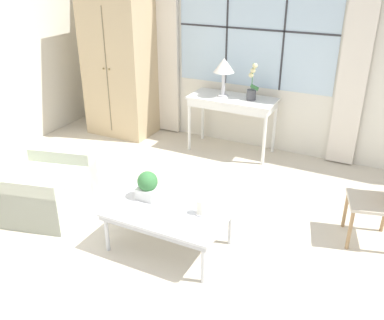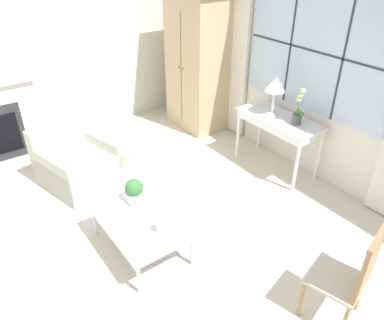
% 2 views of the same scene
% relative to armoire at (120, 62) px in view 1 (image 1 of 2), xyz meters
% --- Properties ---
extents(ground_plane, '(14.00, 14.00, 0.00)m').
position_rel_armoire_xyz_m(ground_plane, '(1.98, -2.62, -1.12)').
color(ground_plane, beige).
extents(wall_back_windowed, '(7.20, 0.14, 2.80)m').
position_rel_armoire_xyz_m(wall_back_windowed, '(1.98, 0.40, 0.28)').
color(wall_back_windowed, silver).
rests_on(wall_back_windowed, ground_plane).
extents(armoire, '(1.06, 0.72, 2.23)m').
position_rel_armoire_xyz_m(armoire, '(0.00, 0.00, 0.00)').
color(armoire, tan).
rests_on(armoire, ground_plane).
extents(console_table, '(1.20, 0.54, 0.80)m').
position_rel_armoire_xyz_m(console_table, '(1.82, 0.05, -0.41)').
color(console_table, white).
rests_on(console_table, ground_plane).
extents(table_lamp, '(0.29, 0.29, 0.53)m').
position_rel_armoire_xyz_m(table_lamp, '(1.68, 0.04, 0.09)').
color(table_lamp, silver).
rests_on(table_lamp, console_table).
extents(potted_orchid, '(0.16, 0.13, 0.50)m').
position_rel_armoire_xyz_m(potted_orchid, '(2.08, 0.07, -0.14)').
color(potted_orchid, '#4C4C51').
rests_on(potted_orchid, console_table).
extents(armchair_upholstered, '(1.11, 1.14, 0.80)m').
position_rel_armoire_xyz_m(armchair_upholstered, '(0.50, -2.35, -0.84)').
color(armchair_upholstered, beige).
rests_on(armchair_upholstered, ground_plane).
extents(coffee_table, '(1.11, 0.72, 0.42)m').
position_rel_armoire_xyz_m(coffee_table, '(2.14, -2.34, -0.74)').
color(coffee_table, silver).
rests_on(coffee_table, ground_plane).
extents(potted_plant_small, '(0.20, 0.20, 0.28)m').
position_rel_armoire_xyz_m(potted_plant_small, '(1.85, -2.23, -0.56)').
color(potted_plant_small, white).
rests_on(potted_plant_small, coffee_table).
extents(pillar_candle, '(0.13, 0.13, 0.16)m').
position_rel_armoire_xyz_m(pillar_candle, '(2.44, -2.26, -0.63)').
color(pillar_candle, silver).
rests_on(pillar_candle, coffee_table).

